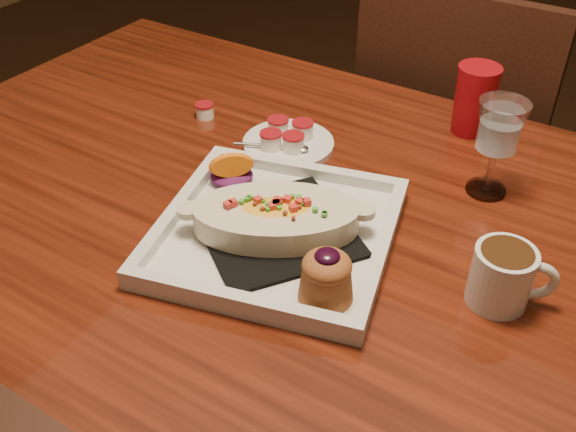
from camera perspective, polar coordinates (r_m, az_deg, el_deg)
The scene contains 8 objects.
table at distance 0.98m, azimuth 2.67°, elevation -4.82°, with size 1.50×0.90×0.75m.
chair_far at distance 1.54m, azimuth 14.39°, elevation 4.83°, with size 0.42×0.42×0.93m.
plate at distance 0.86m, azimuth -0.78°, elevation -1.07°, with size 0.38×0.38×0.08m.
coffee_mug at distance 0.81m, azimuth 18.65°, elevation -4.97°, with size 0.10×0.07×0.08m.
goblet at distance 0.96m, azimuth 18.25°, elevation 7.14°, with size 0.07×0.07×0.15m.
saucer at distance 1.07m, azimuth -0.14°, elevation 6.69°, with size 0.15×0.15×0.10m.
creamer_loose at distance 1.17m, azimuth -7.42°, elevation 9.29°, with size 0.03×0.03×0.03m.
red_tumbler at distance 1.14m, azimuth 16.23°, elevation 9.87°, with size 0.07×0.07×0.12m, color #A20B15.
Camera 1 is at (0.35, -0.63, 1.32)m, focal length 40.00 mm.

